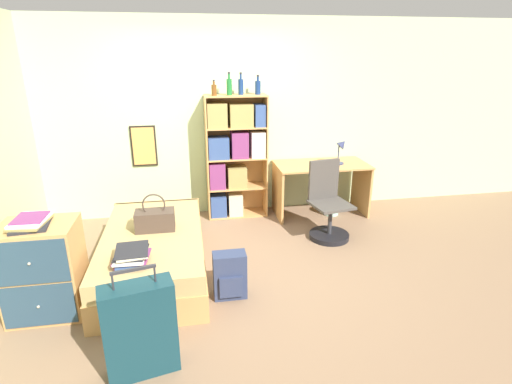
{
  "coord_description": "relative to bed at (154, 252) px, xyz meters",
  "views": [
    {
      "loc": [
        -0.32,
        -3.76,
        2.17
      ],
      "look_at": [
        0.38,
        0.19,
        0.75
      ],
      "focal_mm": 28.0,
      "sensor_mm": 36.0,
      "label": 1
    }
  ],
  "objects": [
    {
      "name": "bottle_blue",
      "position": [
        1.33,
        1.39,
        1.51
      ],
      "size": [
        0.07,
        0.07,
        0.24
      ],
      "color": "navy",
      "rests_on": "bookcase"
    },
    {
      "name": "bookcase",
      "position": [
        1.0,
        1.38,
        0.65
      ],
      "size": [
        0.8,
        0.33,
        1.64
      ],
      "color": "tan",
      "rests_on": "ground_plane"
    },
    {
      "name": "bottle_green",
      "position": [
        0.77,
        1.34,
        1.49
      ],
      "size": [
        0.06,
        0.06,
        0.19
      ],
      "color": "brown",
      "rests_on": "bookcase"
    },
    {
      "name": "magazine_pile_on_dresser",
      "position": [
        -0.89,
        -0.54,
        0.64
      ],
      "size": [
        0.31,
        0.37,
        0.07
      ],
      "color": "#232328",
      "rests_on": "dresser"
    },
    {
      "name": "bed",
      "position": [
        0.0,
        0.0,
        0.0
      ],
      "size": [
        1.0,
        1.87,
        0.45
      ],
      "color": "tan",
      "rests_on": "ground_plane"
    },
    {
      "name": "ground_plane",
      "position": [
        0.72,
        -0.02,
        -0.22
      ],
      "size": [
        14.0,
        14.0,
        0.0
      ],
      "primitive_type": "plane",
      "color": "#84664C"
    },
    {
      "name": "desk_chair",
      "position": [
        2.04,
        0.49,
        0.08
      ],
      "size": [
        0.51,
        0.51,
        0.94
      ],
      "color": "black",
      "rests_on": "ground_plane"
    },
    {
      "name": "wall_back",
      "position": [
        0.71,
        1.6,
        1.08
      ],
      "size": [
        10.0,
        0.09,
        2.6
      ],
      "color": "beige",
      "rests_on": "ground_plane"
    },
    {
      "name": "desk_lamp",
      "position": [
        2.44,
        1.19,
        0.73
      ],
      "size": [
        0.21,
        0.16,
        0.36
      ],
      "color": "navy",
      "rests_on": "desk"
    },
    {
      "name": "dresser",
      "position": [
        -0.86,
        -0.54,
        0.19
      ],
      "size": [
        0.6,
        0.5,
        0.83
      ],
      "color": "tan",
      "rests_on": "ground_plane"
    },
    {
      "name": "book_stack_on_bed",
      "position": [
        -0.13,
        -0.6,
        0.29
      ],
      "size": [
        0.31,
        0.37,
        0.12
      ],
      "color": "#B2382D",
      "rests_on": "bed"
    },
    {
      "name": "bottle_clear",
      "position": [
        1.11,
        1.4,
        1.53
      ],
      "size": [
        0.07,
        0.07,
        0.27
      ],
      "color": "navy",
      "rests_on": "bookcase"
    },
    {
      "name": "bottle_brown",
      "position": [
        0.96,
        1.35,
        1.53
      ],
      "size": [
        0.07,
        0.07,
        0.28
      ],
      "color": "#1E6B2D",
      "rests_on": "bookcase"
    },
    {
      "name": "backpack",
      "position": [
        0.72,
        -0.58,
        -0.0
      ],
      "size": [
        0.3,
        0.2,
        0.44
      ],
      "color": "#2D3856",
      "rests_on": "ground_plane"
    },
    {
      "name": "waste_bin",
      "position": [
        2.33,
        1.16,
        -0.11
      ],
      "size": [
        0.22,
        0.22,
        0.23
      ],
      "color": "#99C1B2",
      "rests_on": "ground_plane"
    },
    {
      "name": "desk",
      "position": [
        2.18,
        1.22,
        0.29
      ],
      "size": [
        1.25,
        0.65,
        0.72
      ],
      "color": "tan",
      "rests_on": "ground_plane"
    },
    {
      "name": "suitcase",
      "position": [
        0.01,
        -1.4,
        0.13
      ],
      "size": [
        0.52,
        0.29,
        0.83
      ],
      "color": "#143842",
      "rests_on": "ground_plane"
    },
    {
      "name": "handbag",
      "position": [
        0.03,
        0.06,
        0.33
      ],
      "size": [
        0.39,
        0.21,
        0.39
      ],
      "color": "#47382D",
      "rests_on": "bed"
    }
  ]
}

